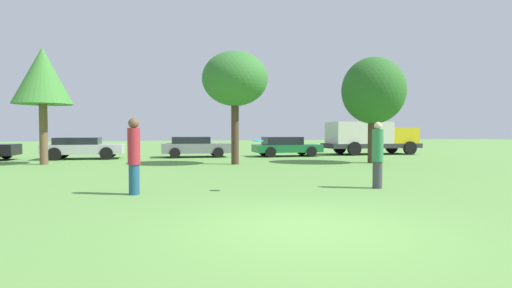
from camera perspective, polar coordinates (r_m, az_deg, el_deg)
The scene contains 11 objects.
ground_plane at distance 6.74m, azimuth 7.00°, elevation -11.72°, with size 120.00×120.00×0.00m, color #5B8E42.
person_thrower at distance 10.35m, azimuth -17.01°, elevation -1.46°, with size 0.31×0.31×1.90m.
person_catcher at distance 11.50m, azimuth 16.95°, elevation -1.44°, with size 0.31×0.31×1.83m.
frisbee at distance 10.36m, azimuth 0.27°, elevation 0.46°, with size 0.28×0.28×0.03m.
tree_0 at distance 21.42m, azimuth -28.15°, elevation 8.44°, with size 2.66×2.66×5.50m.
tree_1 at distance 19.10m, azimuth -3.02°, elevation 9.16°, with size 3.10×3.10×5.33m.
tree_2 at distance 20.64m, azimuth 16.41°, elevation 7.19°, with size 3.11×3.11×5.20m.
parked_car_silver at distance 24.51m, azimuth -23.50°, elevation -0.43°, with size 4.23×2.08×1.21m.
parked_car_grey at distance 24.43m, azimuth -8.77°, elevation -0.34°, with size 4.06×2.05×1.23m.
parked_car_green at distance 24.95m, azimuth 4.22°, elevation -0.29°, with size 4.16×1.98×1.21m.
delivery_truck_yellow at distance 28.01m, azimuth 15.89°, elevation 1.06°, with size 6.42×2.44×2.18m.
Camera 1 is at (-2.27, -6.15, 1.58)m, focal length 28.05 mm.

